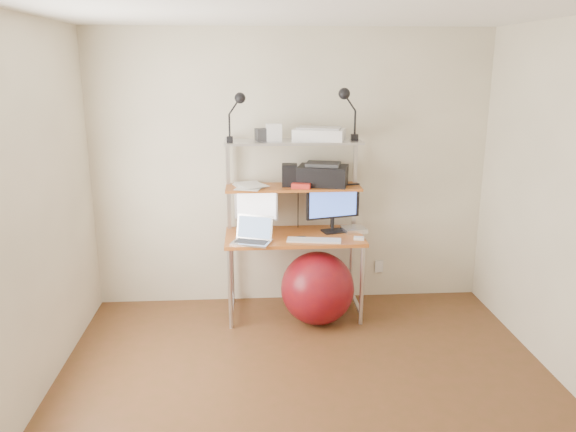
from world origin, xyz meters
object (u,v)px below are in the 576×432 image
monitor_silver (256,206)px  monitor_black (333,204)px  printer (323,175)px  laptop (253,236)px  exercise_ball (317,288)px

monitor_silver → monitor_black: 0.68m
monitor_silver → monitor_black: monitor_black is taller
monitor_black → printer: 0.28m
laptop → printer: size_ratio=0.78×
laptop → exercise_ball: 0.72m
laptop → exercise_ball: laptop is taller
monitor_silver → monitor_black: size_ratio=0.88×
monitor_black → exercise_ball: bearing=-135.2°
monitor_silver → printer: size_ratio=0.90×
exercise_ball → laptop: bearing=177.0°
monitor_silver → exercise_ball: (0.51, -0.32, -0.66)m
monitor_silver → printer: printer is taller
monitor_black → exercise_ball: (-0.16, -0.28, -0.67)m
monitor_silver → printer: 0.65m
laptop → printer: (0.62, 0.31, 0.46)m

